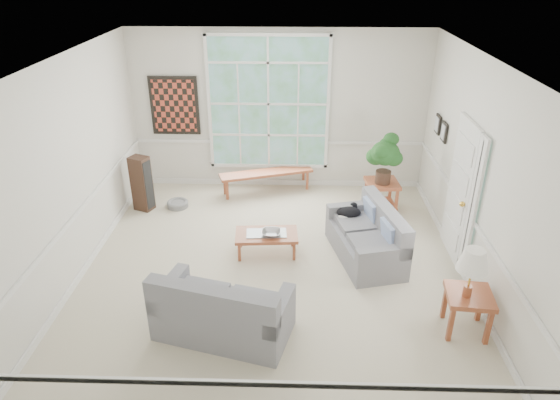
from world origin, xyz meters
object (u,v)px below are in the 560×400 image
at_px(loveseat_right, 366,233).
at_px(side_table, 466,312).
at_px(loveseat_front, 223,303).
at_px(coffee_table, 267,243).
at_px(end_table, 381,196).

distance_m(loveseat_right, side_table, 1.91).
relative_size(loveseat_front, coffee_table, 1.68).
bearing_deg(end_table, side_table, -80.01).
bearing_deg(loveseat_right, side_table, -71.10).
bearing_deg(side_table, end_table, 99.99).
xyz_separation_m(loveseat_right, side_table, (1.03, -1.61, -0.14)).
distance_m(coffee_table, side_table, 3.01).
bearing_deg(end_table, coffee_table, -142.50).
relative_size(coffee_table, side_table, 1.72).
height_order(loveseat_front, side_table, loveseat_front).
relative_size(loveseat_right, side_table, 2.78).
xyz_separation_m(loveseat_front, coffee_table, (0.42, 1.78, -0.25)).
bearing_deg(side_table, loveseat_right, 122.58).
xyz_separation_m(loveseat_front, side_table, (2.93, 0.12, -0.15)).
bearing_deg(coffee_table, loveseat_right, -6.04).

